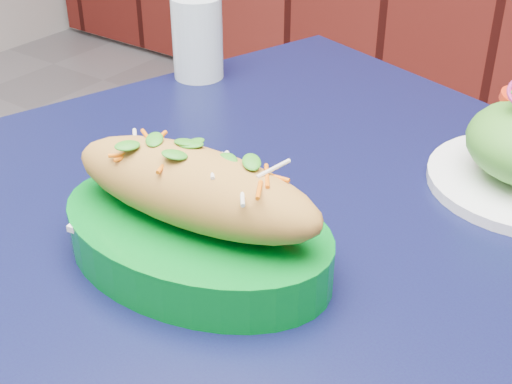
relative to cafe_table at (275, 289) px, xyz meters
The scene contains 3 objects.
cafe_table is the anchor object (origin of this frame).
banh_mi_basket 0.17m from the cafe_table, 101.85° to the right, with size 0.28×0.19×0.12m.
water_glass 0.42m from the cafe_table, 141.45° to the left, with size 0.07×0.07×0.12m, color silver.
Camera 1 is at (0.28, 0.76, 1.14)m, focal length 50.00 mm.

